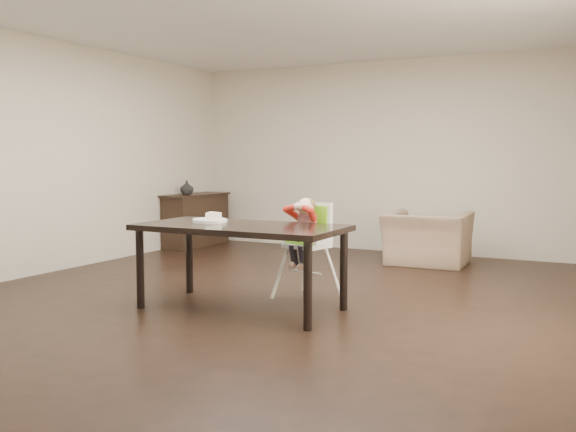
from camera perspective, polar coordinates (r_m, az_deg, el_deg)
name	(u,v)px	position (r m, az deg, el deg)	size (l,w,h in m)	color
ground	(274,299)	(6.13, -1.27, -7.37)	(7.00, 7.00, 0.00)	black
room_walls	(273,101)	(6.00, -1.30, 10.19)	(6.02, 7.02, 2.71)	beige
dining_table	(241,234)	(5.62, -4.21, -1.58)	(1.80, 0.90, 0.75)	black
high_chair	(308,228)	(6.07, 1.82, -1.03)	(0.48, 0.48, 0.96)	white
plate	(211,219)	(5.85, -6.87, -0.25)	(0.40, 0.40, 0.09)	white
armchair	(427,230)	(8.18, 12.27, -1.18)	(1.01, 0.66, 0.88)	#997C61
sideboard	(196,220)	(9.79, -8.18, -0.33)	(0.44, 1.26, 0.79)	black
vase	(187,188)	(9.57, -8.98, 2.48)	(0.20, 0.21, 0.20)	#99999E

